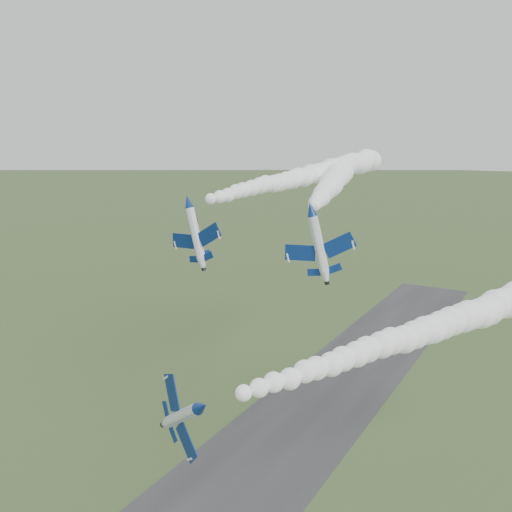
% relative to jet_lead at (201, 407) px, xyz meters
% --- Properties ---
extents(runway, '(24.00, 260.00, 0.04)m').
position_rel_jet_lead_xyz_m(runway, '(-12.50, 40.16, -28.62)').
color(runway, '#2D2D30').
rests_on(runway, ground).
extents(jet_lead, '(6.59, 11.05, 8.03)m').
position_rel_jet_lead_xyz_m(jet_lead, '(0.00, 0.00, 0.00)').
color(jet_lead, white).
extents(smoke_trail_jet_lead, '(30.96, 61.06, 5.19)m').
position_rel_jet_lead_xyz_m(smoke_trail_jet_lead, '(15.12, 31.33, 1.28)').
color(smoke_trail_jet_lead, white).
extents(jet_pair_left, '(9.62, 11.86, 3.67)m').
position_rel_jet_lead_xyz_m(jet_pair_left, '(-20.75, 26.80, 16.95)').
color(jet_pair_left, white).
extents(smoke_trail_jet_pair_left, '(12.82, 67.60, 5.27)m').
position_rel_jet_lead_xyz_m(smoke_trail_jet_pair_left, '(-17.26, 62.97, 18.99)').
color(smoke_trail_jet_pair_left, white).
extents(jet_pair_right, '(9.67, 11.51, 3.47)m').
position_rel_jet_lead_xyz_m(jet_pair_right, '(-0.67, 27.52, 16.92)').
color(jet_pair_right, white).
extents(smoke_trail_jet_pair_right, '(23.59, 57.61, 5.49)m').
position_rel_jet_lead_xyz_m(smoke_trail_jet_pair_right, '(-9.93, 58.05, 18.14)').
color(smoke_trail_jet_pair_right, white).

